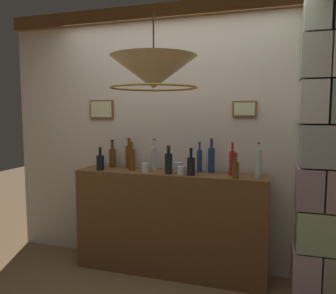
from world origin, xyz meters
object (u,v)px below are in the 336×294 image
at_px(liquor_bottle_rum, 258,163).
at_px(pendant_lamp, 154,73).
at_px(liquor_bottle_amaro, 113,157).
at_px(liquor_bottle_gin, 154,158).
at_px(liquor_bottle_rye, 200,160).
at_px(glass_tumbler_highball, 145,168).
at_px(liquor_bottle_port, 232,162).
at_px(liquor_bottle_bourbon, 100,162).
at_px(glass_tumbler_rocks, 181,170).
at_px(liquor_bottle_scotch, 132,159).
at_px(liquor_bottle_brandy, 191,165).
at_px(glass_tumbler_shot, 178,167).
at_px(liquor_bottle_vermouth, 169,163).
at_px(liquor_bottle_mezcal, 235,169).
at_px(liquor_bottle_tequila, 129,156).
at_px(liquor_bottle_sherry, 211,159).

bearing_deg(liquor_bottle_rum, pendant_lamp, -136.28).
bearing_deg(liquor_bottle_amaro, liquor_bottle_gin, -3.99).
xyz_separation_m(liquor_bottle_rye, pendant_lamp, (-0.17, -0.81, 0.74)).
distance_m(glass_tumbler_highball, pendant_lamp, 1.07).
bearing_deg(liquor_bottle_port, liquor_bottle_bourbon, -175.47).
bearing_deg(glass_tumbler_rocks, liquor_bottle_scotch, 171.83).
distance_m(liquor_bottle_gin, glass_tumbler_highball, 0.19).
height_order(liquor_bottle_rum, liquor_bottle_port, liquor_bottle_rum).
bearing_deg(liquor_bottle_brandy, liquor_bottle_gin, 158.39).
distance_m(liquor_bottle_gin, glass_tumbler_shot, 0.26).
relative_size(liquor_bottle_vermouth, liquor_bottle_bourbon, 1.16).
distance_m(liquor_bottle_vermouth, liquor_bottle_mezcal, 0.63).
xyz_separation_m(liquor_bottle_port, liquor_bottle_gin, (-0.78, 0.06, 0.01)).
xyz_separation_m(liquor_bottle_rum, liquor_bottle_vermouth, (-0.81, -0.06, -0.02)).
relative_size(liquor_bottle_bourbon, liquor_bottle_tequila, 0.75).
relative_size(liquor_bottle_mezcal, liquor_bottle_gin, 0.72).
xyz_separation_m(liquor_bottle_port, pendant_lamp, (-0.50, -0.73, 0.74)).
bearing_deg(liquor_bottle_rye, glass_tumbler_highball, -159.16).
bearing_deg(liquor_bottle_scotch, liquor_bottle_brandy, -7.60).
bearing_deg(glass_tumbler_highball, liquor_bottle_scotch, 154.41).
distance_m(liquor_bottle_port, liquor_bottle_tequila, 1.08).
distance_m(liquor_bottle_vermouth, liquor_bottle_amaro, 0.70).
distance_m(liquor_bottle_gin, pendant_lamp, 1.11).
bearing_deg(glass_tumbler_rocks, glass_tumbler_highball, -178.85).
relative_size(glass_tumbler_highball, glass_tumbler_shot, 1.02).
height_order(liquor_bottle_port, liquor_bottle_sherry, liquor_bottle_sherry).
xyz_separation_m(liquor_bottle_sherry, pendant_lamp, (-0.29, -0.80, 0.73)).
relative_size(glass_tumbler_rocks, glass_tumbler_highball, 0.86).
bearing_deg(liquor_bottle_sherry, liquor_bottle_vermouth, -155.95).
xyz_separation_m(liquor_bottle_brandy, glass_tumbler_rocks, (-0.10, 0.01, -0.05)).
height_order(liquor_bottle_amaro, liquor_bottle_rye, liquor_bottle_rye).
distance_m(liquor_bottle_tequila, liquor_bottle_sherry, 0.87).
xyz_separation_m(liquor_bottle_port, liquor_bottle_brandy, (-0.36, -0.10, -0.03)).
bearing_deg(liquor_bottle_rye, liquor_bottle_port, -14.61).
distance_m(liquor_bottle_tequila, glass_tumbler_rocks, 0.65).
xyz_separation_m(liquor_bottle_tequila, liquor_bottle_sherry, (0.87, -0.04, 0.01)).
distance_m(liquor_bottle_port, pendant_lamp, 1.15).
relative_size(liquor_bottle_rum, liquor_bottle_rye, 1.07).
height_order(liquor_bottle_vermouth, glass_tumbler_shot, liquor_bottle_vermouth).
bearing_deg(liquor_bottle_scotch, liquor_bottle_port, 1.17).
distance_m(liquor_bottle_amaro, liquor_bottle_brandy, 0.92).
xyz_separation_m(liquor_bottle_sherry, liquor_bottle_rye, (-0.12, 0.01, -0.02)).
bearing_deg(liquor_bottle_gin, liquor_bottle_bourbon, -162.27).
bearing_deg(glass_tumbler_shot, liquor_bottle_vermouth, -110.47).
bearing_deg(liquor_bottle_amaro, glass_tumbler_highball, -24.03).
xyz_separation_m(liquor_bottle_mezcal, glass_tumbler_highball, (-0.86, 0.04, -0.04)).
height_order(liquor_bottle_scotch, glass_tumbler_highball, liquor_bottle_scotch).
xyz_separation_m(liquor_bottle_port, liquor_bottle_scotch, (-0.98, -0.02, -0.01)).
relative_size(liquor_bottle_scotch, glass_tumbler_highball, 3.16).
height_order(liquor_bottle_sherry, glass_tumbler_rocks, liquor_bottle_sherry).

